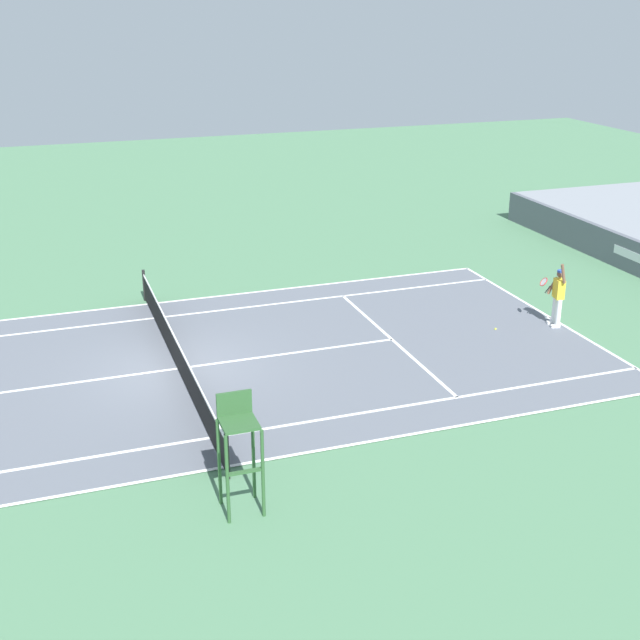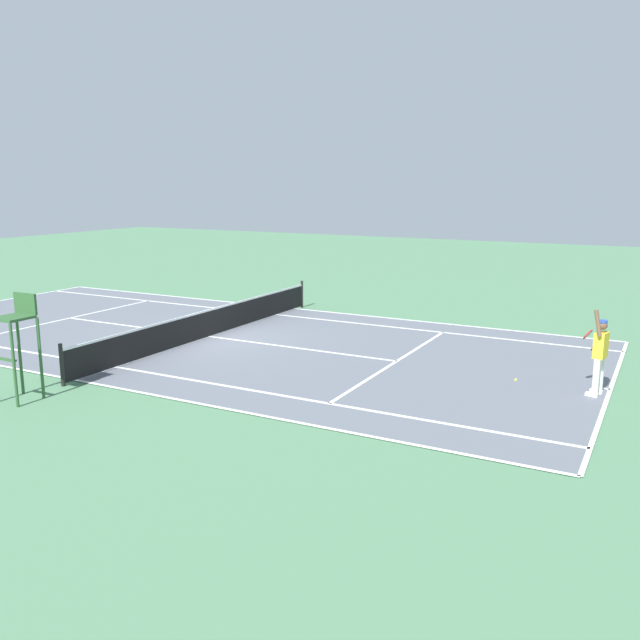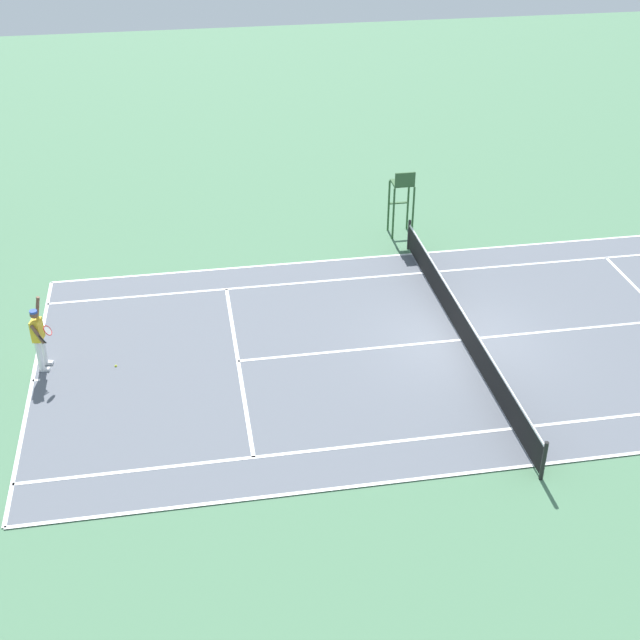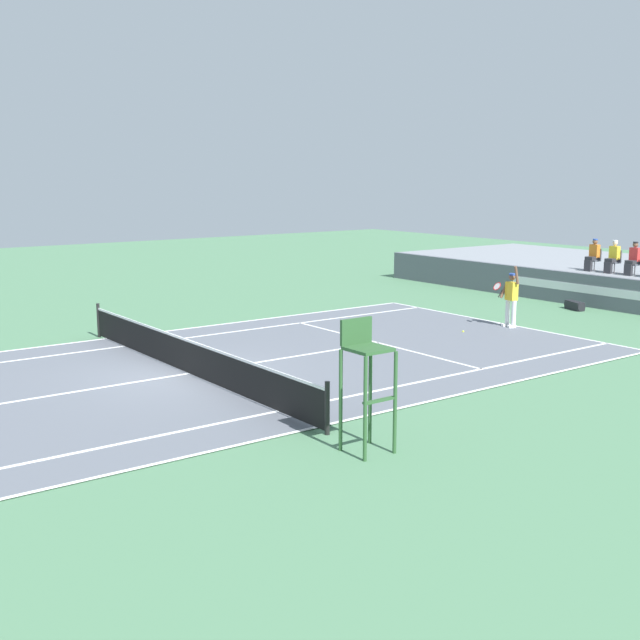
{
  "view_description": "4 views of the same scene",
  "coord_description": "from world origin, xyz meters",
  "px_view_note": "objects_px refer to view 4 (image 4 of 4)",
  "views": [
    {
      "loc": [
        21.25,
        -3.27,
        9.57
      ],
      "look_at": [
        0.18,
        4.07,
        1.0
      ],
      "focal_mm": 47.55,
      "sensor_mm": 36.0,
      "label": 1
    },
    {
      "loc": [
        16.86,
        12.95,
        4.91
      ],
      "look_at": [
        0.18,
        4.07,
        1.0
      ],
      "focal_mm": 37.54,
      "sensor_mm": 36.0,
      "label": 2
    },
    {
      "loc": [
        -19.86,
        7.51,
        13.39
      ],
      "look_at": [
        0.18,
        4.07,
        1.0
      ],
      "focal_mm": 48.56,
      "sensor_mm": 36.0,
      "label": 3
    },
    {
      "loc": [
        17.9,
        -9.01,
        4.99
      ],
      "look_at": [
        0.18,
        4.07,
        1.0
      ],
      "focal_mm": 44.91,
      "sensor_mm": 36.0,
      "label": 4
    }
  ],
  "objects_px": {
    "umpire_chair": "(366,368)",
    "spectator_seated_0": "(593,255)",
    "equipment_bag": "(575,306)",
    "tennis_ball": "(463,332)",
    "spectator_seated_2": "(633,259)",
    "tennis_player": "(511,298)",
    "spectator_seated_1": "(613,257)"
  },
  "relations": [
    {
      "from": "spectator_seated_2",
      "to": "equipment_bag",
      "type": "xyz_separation_m",
      "value": [
        -0.97,
        -2.11,
        -1.71
      ]
    },
    {
      "from": "tennis_ball",
      "to": "equipment_bag",
      "type": "height_order",
      "value": "equipment_bag"
    },
    {
      "from": "spectator_seated_2",
      "to": "spectator_seated_0",
      "type": "bearing_deg",
      "value": 180.0
    },
    {
      "from": "spectator_seated_2",
      "to": "equipment_bag",
      "type": "height_order",
      "value": "spectator_seated_2"
    },
    {
      "from": "spectator_seated_2",
      "to": "tennis_player",
      "type": "xyz_separation_m",
      "value": [
        -0.07,
        -6.85,
        -0.87
      ]
    },
    {
      "from": "spectator_seated_0",
      "to": "equipment_bag",
      "type": "relative_size",
      "value": 1.32
    },
    {
      "from": "spectator_seated_0",
      "to": "tennis_ball",
      "type": "relative_size",
      "value": 18.6
    },
    {
      "from": "umpire_chair",
      "to": "equipment_bag",
      "type": "bearing_deg",
      "value": 114.33
    },
    {
      "from": "tennis_ball",
      "to": "equipment_bag",
      "type": "bearing_deg",
      "value": 95.28
    },
    {
      "from": "spectator_seated_0",
      "to": "equipment_bag",
      "type": "height_order",
      "value": "spectator_seated_0"
    },
    {
      "from": "spectator_seated_1",
      "to": "spectator_seated_2",
      "type": "relative_size",
      "value": 1.0
    },
    {
      "from": "spectator_seated_1",
      "to": "umpire_chair",
      "type": "bearing_deg",
      "value": -68.45
    },
    {
      "from": "spectator_seated_1",
      "to": "tennis_player",
      "type": "height_order",
      "value": "spectator_seated_1"
    },
    {
      "from": "spectator_seated_1",
      "to": "spectator_seated_2",
      "type": "distance_m",
      "value": 0.87
    },
    {
      "from": "umpire_chair",
      "to": "tennis_player",
      "type": "bearing_deg",
      "value": 119.18
    },
    {
      "from": "spectator_seated_0",
      "to": "tennis_ball",
      "type": "height_order",
      "value": "spectator_seated_0"
    },
    {
      "from": "spectator_seated_2",
      "to": "tennis_player",
      "type": "bearing_deg",
      "value": -90.55
    },
    {
      "from": "spectator_seated_0",
      "to": "spectator_seated_2",
      "type": "height_order",
      "value": "same"
    },
    {
      "from": "tennis_player",
      "to": "umpire_chair",
      "type": "distance_m",
      "value": 13.33
    },
    {
      "from": "umpire_chair",
      "to": "spectator_seated_1",
      "type": "bearing_deg",
      "value": 111.55
    },
    {
      "from": "spectator_seated_0",
      "to": "spectator_seated_1",
      "type": "bearing_deg",
      "value": 0.0
    },
    {
      "from": "spectator_seated_0",
      "to": "spectator_seated_1",
      "type": "distance_m",
      "value": 0.89
    },
    {
      "from": "spectator_seated_0",
      "to": "tennis_ball",
      "type": "xyz_separation_m",
      "value": [
        1.41,
        -8.75,
        -1.83
      ]
    },
    {
      "from": "umpire_chair",
      "to": "equipment_bag",
      "type": "distance_m",
      "value": 18.01
    },
    {
      "from": "tennis_ball",
      "to": "umpire_chair",
      "type": "distance_m",
      "value": 11.95
    },
    {
      "from": "spectator_seated_1",
      "to": "umpire_chair",
      "type": "height_order",
      "value": "spectator_seated_1"
    },
    {
      "from": "tennis_player",
      "to": "spectator_seated_0",
      "type": "bearing_deg",
      "value": 103.92
    },
    {
      "from": "umpire_chair",
      "to": "spectator_seated_0",
      "type": "bearing_deg",
      "value": 113.91
    },
    {
      "from": "tennis_player",
      "to": "spectator_seated_1",
      "type": "bearing_deg",
      "value": 96.69
    },
    {
      "from": "tennis_player",
      "to": "tennis_ball",
      "type": "relative_size",
      "value": 30.63
    },
    {
      "from": "spectator_seated_1",
      "to": "spectator_seated_2",
      "type": "xyz_separation_m",
      "value": [
        0.87,
        0.0,
        0.0
      ]
    },
    {
      "from": "spectator_seated_0",
      "to": "equipment_bag",
      "type": "bearing_deg",
      "value": -69.42
    }
  ]
}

